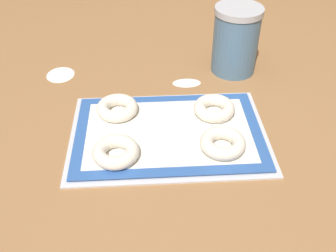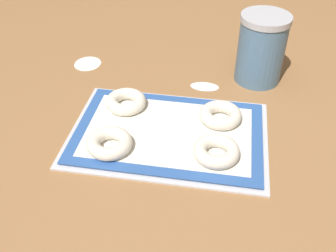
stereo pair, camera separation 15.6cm
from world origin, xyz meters
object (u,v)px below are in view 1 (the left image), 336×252
(bagel_front_left, at_px, (116,152))
(bagel_front_right, at_px, (223,143))
(flour_canister, at_px, (236,40))
(baking_tray, at_px, (168,133))
(bagel_back_left, at_px, (117,108))
(bagel_back_right, at_px, (214,108))

(bagel_front_left, relative_size, bagel_front_right, 1.00)
(flour_canister, bearing_deg, baking_tray, -126.14)
(baking_tray, bearing_deg, bagel_back_left, 147.18)
(bagel_front_left, height_order, bagel_back_right, same)
(baking_tray, bearing_deg, flour_canister, 53.86)
(bagel_front_left, height_order, bagel_front_right, same)
(bagel_front_left, bearing_deg, bagel_back_right, 31.22)
(baking_tray, relative_size, bagel_back_left, 4.52)
(baking_tray, relative_size, bagel_front_right, 4.52)
(bagel_back_left, bearing_deg, bagel_front_left, -88.85)
(bagel_back_left, distance_m, flour_canister, 0.38)
(bagel_front_left, relative_size, bagel_back_right, 1.00)
(bagel_back_left, relative_size, bagel_back_right, 1.00)
(bagel_back_left, bearing_deg, bagel_back_right, -3.80)
(baking_tray, relative_size, flour_canister, 2.42)
(bagel_front_left, bearing_deg, flour_canister, 48.30)
(bagel_front_right, distance_m, flour_canister, 0.36)
(bagel_front_right, relative_size, bagel_back_left, 1.00)
(baking_tray, distance_m, bagel_front_left, 0.14)
(bagel_front_left, distance_m, flour_canister, 0.48)
(baking_tray, height_order, bagel_front_left, bagel_front_left)
(baking_tray, relative_size, bagel_front_left, 4.52)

